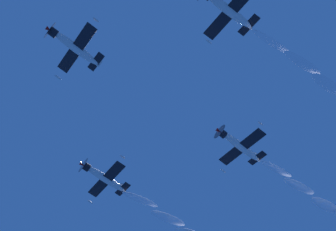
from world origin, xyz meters
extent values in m
ellipsoid|color=silver|center=(3.75, -1.87, 61.86)|extent=(6.76, 5.08, 2.41)
cylinder|color=black|center=(6.53, -0.19, 62.36)|extent=(1.68, 1.65, 1.54)
cone|color=red|center=(7.13, 0.17, 62.47)|extent=(1.04, 0.94, 0.77)
cylinder|color=#3F3F47|center=(6.99, 0.09, 62.45)|extent=(1.95, 2.46, 3.07)
cube|color=black|center=(3.57, -1.93, 61.66)|extent=(5.80, 8.31, 2.97)
ellipsoid|color=silver|center=(1.19, 1.62, 62.92)|extent=(1.00, 0.79, 0.46)
ellipsoid|color=silver|center=(5.95, -5.48, 60.40)|extent=(1.00, 0.79, 0.46)
cube|color=black|center=(1.10, -3.50, 61.43)|extent=(2.44, 3.21, 1.17)
cube|color=silver|center=(1.05, -3.71, 61.93)|extent=(1.37, 0.95, 1.34)
ellipsoid|color=#1E232D|center=(4.04, -1.85, 62.33)|extent=(1.90, 1.63, 1.11)
ellipsoid|color=silver|center=(-15.17, 4.31, 61.39)|extent=(6.81, 4.96, 2.03)
cube|color=black|center=(-15.36, 4.24, 61.19)|extent=(5.90, 8.42, 2.28)
ellipsoid|color=silver|center=(-13.02, 0.57, 60.23)|extent=(1.00, 0.77, 0.41)
cube|color=black|center=(-17.85, 2.67, 61.11)|extent=(2.48, 3.25, 0.91)
cube|color=silver|center=(-17.89, 2.51, 61.63)|extent=(1.30, 0.90, 1.30)
ellipsoid|color=#1E232D|center=(-14.89, 4.37, 61.86)|extent=(1.88, 1.59, 1.00)
ellipsoid|color=silver|center=(0.14, -22.70, 61.62)|extent=(6.80, 4.95, 2.11)
cylinder|color=black|center=(2.93, -21.01, 62.01)|extent=(1.62, 1.60, 1.45)
cone|color=red|center=(3.53, -20.65, 62.09)|extent=(1.02, 0.92, 0.72)
cylinder|color=#3F3F47|center=(3.39, -20.73, 62.07)|extent=(1.81, 2.39, 2.94)
cube|color=black|center=(-0.04, -22.77, 61.42)|extent=(5.91, 8.43, 2.23)
ellipsoid|color=silver|center=(-2.39, -19.10, 62.36)|extent=(1.00, 0.77, 0.42)
ellipsoid|color=silver|center=(2.31, -26.44, 60.49)|extent=(1.00, 0.77, 0.42)
cube|color=black|center=(-2.52, -24.33, 61.31)|extent=(2.48, 3.25, 0.90)
cube|color=silver|center=(-2.58, -24.50, 61.82)|extent=(1.31, 0.89, 1.32)
ellipsoid|color=#1E232D|center=(0.42, -22.64, 62.10)|extent=(1.89, 1.58, 1.02)
ellipsoid|color=silver|center=(-19.54, -16.73, 62.99)|extent=(6.74, 5.06, 2.56)
cylinder|color=black|center=(-16.78, -15.05, 63.57)|extent=(1.69, 1.62, 1.54)
cone|color=red|center=(-16.18, -14.69, 63.70)|extent=(1.04, 0.93, 0.78)
cylinder|color=#3F3F47|center=(-16.32, -14.78, 63.67)|extent=(1.99, 2.40, 3.03)
cube|color=black|center=(-19.72, -16.78, 62.78)|extent=(5.82, 8.35, 2.84)
ellipsoid|color=silver|center=(-22.13, -13.22, 63.96)|extent=(1.00, 0.79, 0.48)
ellipsoid|color=silver|center=(-17.32, -20.34, 61.61)|extent=(1.00, 0.79, 0.48)
cube|color=black|center=(-22.19, -18.35, 62.49)|extent=(2.45, 3.23, 1.14)
cube|color=silver|center=(-22.25, -18.56, 62.99)|extent=(1.38, 0.92, 1.37)
ellipsoid|color=#1E232D|center=(-19.27, -16.70, 63.47)|extent=(1.90, 1.61, 1.14)
ellipsoid|color=white|center=(-20.83, 0.86, 60.48)|extent=(5.98, 4.16, 1.87)
ellipsoid|color=white|center=(-24.96, -1.40, 59.64)|extent=(6.16, 4.42, 2.15)
ellipsoid|color=white|center=(-28.81, -4.06, 59.08)|extent=(6.34, 4.67, 2.42)
ellipsoid|color=white|center=(-5.24, -25.84, 60.85)|extent=(5.98, 4.16, 1.87)
ellipsoid|color=white|center=(-9.59, -28.70, 60.10)|extent=(6.16, 4.42, 2.15)
ellipsoid|color=white|center=(-25.24, -19.98, 62.20)|extent=(5.98, 4.16, 1.87)
ellipsoid|color=white|center=(-28.94, -22.48, 61.48)|extent=(6.16, 4.42, 2.15)
ellipsoid|color=white|center=(-33.57, -25.36, 60.71)|extent=(6.34, 4.67, 2.42)
camera|label=1|loc=(-6.63, 25.02, 2.05)|focal=54.25mm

